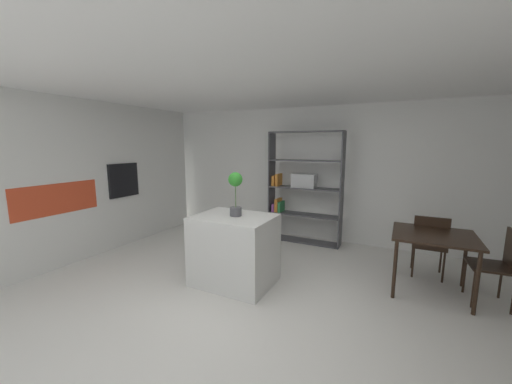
{
  "coord_description": "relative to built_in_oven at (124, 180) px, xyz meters",
  "views": [
    {
      "loc": [
        1.6,
        -2.72,
        1.87
      ],
      "look_at": [
        -0.18,
        0.82,
        1.23
      ],
      "focal_mm": 20.47,
      "sensor_mm": 36.0,
      "label": 1
    }
  ],
  "objects": [
    {
      "name": "ground_plane",
      "position": [
        2.98,
        -0.95,
        -1.23
      ],
      "size": [
        10.22,
        10.22,
        0.0
      ],
      "primitive_type": "plane",
      "color": "silver"
    },
    {
      "name": "cabinet_niche_splashback",
      "position": [
        -0.02,
        -1.17,
        -0.16
      ],
      "size": [
        0.01,
        1.23,
        0.46
      ],
      "color": "#CC4223",
      "rests_on": "ground_plane"
    },
    {
      "name": "open_bookshelf",
      "position": [
        2.88,
        1.65,
        -0.16
      ],
      "size": [
        1.4,
        0.32,
        2.12
      ],
      "color": "#4C4C51",
      "rests_on": "ground_plane"
    },
    {
      "name": "back_partition",
      "position": [
        2.98,
        2.0,
        0.07
      ],
      "size": [
        7.42,
        0.06,
        2.6
      ],
      "primitive_type": "cube",
      "color": "white",
      "rests_on": "ground_plane"
    },
    {
      "name": "kitchen_island",
      "position": [
        2.63,
        -0.43,
        -0.76
      ],
      "size": [
        1.03,
        0.79,
        0.94
      ],
      "primitive_type": "cube",
      "color": "silver",
      "rests_on": "ground_plane"
    },
    {
      "name": "ceiling_slab",
      "position": [
        2.98,
        -0.95,
        1.4
      ],
      "size": [
        7.42,
        5.95,
        0.06
      ],
      "color": "white",
      "rests_on": "ground_plane"
    },
    {
      "name": "tall_cabinet_run_left",
      "position": [
        -0.34,
        -0.95,
        0.07
      ],
      "size": [
        0.65,
        5.37,
        2.6
      ],
      "primitive_type": "cube",
      "color": "silver",
      "rests_on": "ground_plane"
    },
    {
      "name": "dining_chair_window_side",
      "position": [
        5.68,
        0.48,
        -0.69
      ],
      "size": [
        0.46,
        0.47,
        0.9
      ],
      "rotation": [
        0.0,
        0.0,
        -1.5
      ],
      "color": "black",
      "rests_on": "ground_plane"
    },
    {
      "name": "dining_table",
      "position": [
        4.99,
        0.47,
        -0.55
      ],
      "size": [
        0.94,
        0.86,
        0.77
      ],
      "color": "black",
      "rests_on": "ground_plane"
    },
    {
      "name": "potted_plant_on_island",
      "position": [
        2.64,
        -0.41,
        0.07
      ],
      "size": [
        0.19,
        0.19,
        0.58
      ],
      "color": "#4C4C51",
      "rests_on": "kitchen_island"
    },
    {
      "name": "built_in_oven",
      "position": [
        0.0,
        0.0,
        0.0
      ],
      "size": [
        0.06,
        0.61,
        0.61
      ],
      "color": "black",
      "rests_on": "ground_plane"
    },
    {
      "name": "dining_chair_far",
      "position": [
        4.99,
        0.93,
        -0.69
      ],
      "size": [
        0.43,
        0.41,
        0.91
      ],
      "rotation": [
        0.0,
        0.0,
        3.14
      ],
      "color": "black",
      "rests_on": "ground_plane"
    }
  ]
}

